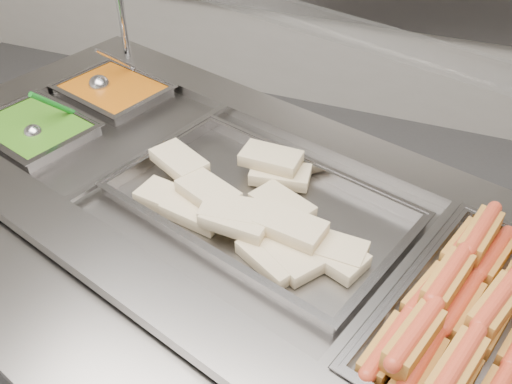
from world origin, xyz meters
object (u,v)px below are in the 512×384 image
(ladle, at_px, (101,84))
(serving_spoon, at_px, (37,128))
(sneeze_guard, at_px, (299,19))
(pan_hotdogs, at_px, (486,334))
(pan_wraps, at_px, (259,209))
(steam_counter, at_px, (243,311))

(ladle, xyz_separation_m, serving_spoon, (-0.02, -0.31, 0.00))
(sneeze_guard, height_order, pan_hotdogs, sneeze_guard)
(pan_hotdogs, relative_size, ladle, 3.43)
(sneeze_guard, xyz_separation_m, pan_wraps, (-0.01, -0.24, -0.42))
(steam_counter, distance_m, pan_hotdogs, 0.80)
(sneeze_guard, distance_m, pan_hotdogs, 0.83)
(steam_counter, height_order, serving_spoon, serving_spoon)
(sneeze_guard, relative_size, ladle, 9.09)
(steam_counter, height_order, ladle, ladle)
(pan_hotdogs, height_order, ladle, ladle)
(pan_wraps, distance_m, ladle, 0.81)
(steam_counter, bearing_deg, ladle, 151.81)
(steam_counter, relative_size, pan_wraps, 2.66)
(steam_counter, distance_m, ladle, 0.90)
(pan_hotdogs, distance_m, pan_wraps, 0.61)
(steam_counter, xyz_separation_m, pan_wraps, (0.06, -0.02, 0.45))
(sneeze_guard, bearing_deg, pan_wraps, -92.05)
(pan_hotdogs, xyz_separation_m, pan_wraps, (-0.58, 0.18, 0.02))
(sneeze_guard, relative_size, pan_wraps, 2.16)
(pan_hotdogs, bearing_deg, pan_wraps, 162.60)
(ladle, bearing_deg, steam_counter, -28.19)
(pan_hotdogs, xyz_separation_m, ladle, (-1.30, 0.55, 0.05))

